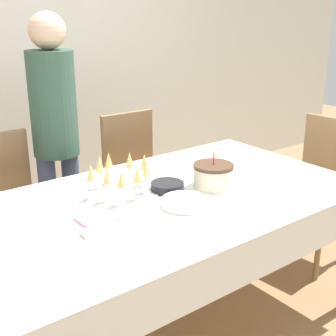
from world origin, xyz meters
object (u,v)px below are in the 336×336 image
(champagne_tray, at_px, (121,178))
(dining_chair_far_left, at_px, (7,209))
(dining_chair_right_end, at_px, (320,184))
(plate_stack_main, at_px, (185,202))
(dining_chair_far_right, at_px, (137,176))
(birthday_cake, at_px, (213,175))
(person_standing, at_px, (55,124))
(plate_stack_dessert, at_px, (167,186))

(champagne_tray, bearing_deg, dining_chair_far_left, 116.46)
(dining_chair_right_end, distance_m, champagne_tray, 1.50)
(champagne_tray, xyz_separation_m, plate_stack_main, (0.16, -0.31, -0.07))
(dining_chair_right_end, xyz_separation_m, champagne_tray, (-1.46, 0.16, 0.33))
(dining_chair_right_end, relative_size, plate_stack_main, 4.42)
(champagne_tray, relative_size, plate_stack_main, 1.73)
(dining_chair_far_right, relative_size, birthday_cake, 4.66)
(champagne_tray, bearing_deg, plate_stack_main, -63.10)
(birthday_cake, bearing_deg, dining_chair_far_left, 130.45)
(plate_stack_main, bearing_deg, person_standing, 97.88)
(plate_stack_main, bearing_deg, dining_chair_right_end, 6.52)
(champagne_tray, height_order, person_standing, person_standing)
(dining_chair_far_left, bearing_deg, birthday_cake, -49.55)
(dining_chair_far_left, bearing_deg, person_standing, 7.27)
(dining_chair_far_right, distance_m, dining_chair_right_end, 1.25)
(dining_chair_right_end, distance_m, person_standing, 1.77)
(dining_chair_right_end, relative_size, birthday_cake, 4.66)
(dining_chair_right_end, xyz_separation_m, person_standing, (-1.45, 0.92, 0.45))
(dining_chair_far_right, xyz_separation_m, plate_stack_dessert, (-0.35, -0.82, 0.26))
(person_standing, bearing_deg, plate_stack_dessert, -76.77)
(dining_chair_far_right, height_order, birthday_cake, birthday_cake)
(dining_chair_far_left, distance_m, dining_chair_far_right, 0.92)
(birthday_cake, xyz_separation_m, champagne_tray, (-0.43, 0.21, 0.02))
(plate_stack_dessert, height_order, person_standing, person_standing)
(birthday_cake, xyz_separation_m, plate_stack_main, (-0.27, -0.10, -0.04))
(birthday_cake, xyz_separation_m, plate_stack_dessert, (-0.22, 0.10, -0.04))
(plate_stack_dessert, bearing_deg, birthday_cake, -25.44)
(champagne_tray, bearing_deg, person_standing, 89.40)
(birthday_cake, bearing_deg, dining_chair_far_right, 81.62)
(dining_chair_right_end, bearing_deg, champagne_tray, 173.80)
(dining_chair_far_left, height_order, dining_chair_right_end, same)
(dining_chair_far_left, xyz_separation_m, plate_stack_main, (0.51, -1.02, 0.26))
(champagne_tray, distance_m, plate_stack_dessert, 0.24)
(dining_chair_right_end, height_order, champagne_tray, dining_chair_right_end)
(dining_chair_far_left, distance_m, person_standing, 0.58)
(dining_chair_far_left, distance_m, champagne_tray, 0.86)
(dining_chair_far_left, distance_m, birthday_cake, 1.25)
(dining_chair_right_end, bearing_deg, dining_chair_far_right, 135.63)
(plate_stack_main, relative_size, person_standing, 0.13)
(plate_stack_dessert, xyz_separation_m, person_standing, (-0.20, 0.86, 0.19))
(champagne_tray, xyz_separation_m, plate_stack_dessert, (0.21, -0.10, -0.06))
(champagne_tray, distance_m, plate_stack_main, 0.35)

